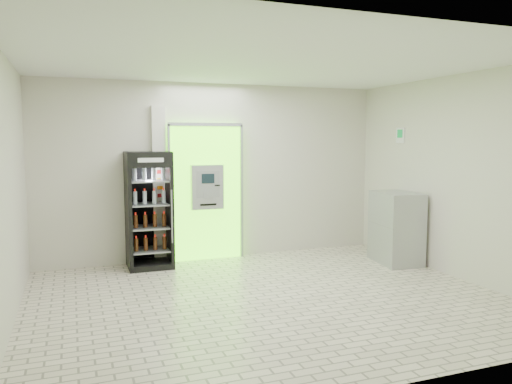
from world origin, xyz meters
TOP-DOWN VIEW (x-y plane):
  - ground at (0.00, 0.00)m, footprint 6.00×6.00m
  - room_shell at (0.00, 0.00)m, footprint 6.00×6.00m
  - atm_assembly at (-0.20, 2.41)m, footprint 1.30×0.24m
  - pillar at (-0.98, 2.45)m, footprint 0.22×0.11m
  - beverage_cooler at (-1.20, 2.19)m, footprint 0.70×0.67m
  - steel_cabinet at (2.69, 1.04)m, footprint 0.70×0.95m
  - exit_sign at (2.99, 1.40)m, footprint 0.02×0.22m

SIDE VIEW (x-z plane):
  - ground at x=0.00m, z-range 0.00..0.00m
  - steel_cabinet at x=2.69m, z-range 0.00..1.18m
  - beverage_cooler at x=-1.20m, z-range -0.04..1.82m
  - atm_assembly at x=-0.20m, z-range 0.01..2.34m
  - pillar at x=-0.98m, z-range 0.00..2.60m
  - room_shell at x=0.00m, z-range -1.16..4.84m
  - exit_sign at x=2.99m, z-range 1.99..2.25m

